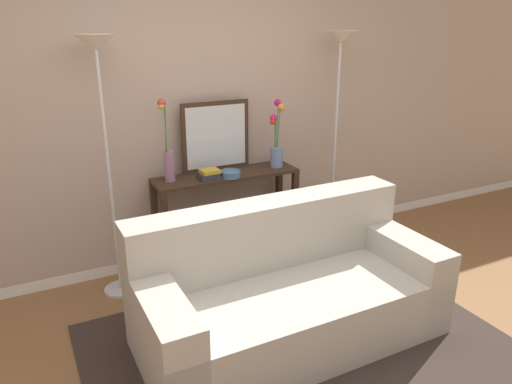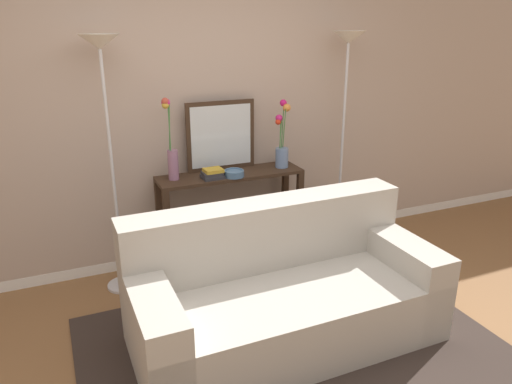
{
  "view_description": "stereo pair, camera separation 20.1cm",
  "coord_description": "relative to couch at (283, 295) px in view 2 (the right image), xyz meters",
  "views": [
    {
      "loc": [
        -1.25,
        -1.87,
        2.02
      ],
      "look_at": [
        0.24,
        1.07,
        0.85
      ],
      "focal_mm": 34.08,
      "sensor_mm": 36.0,
      "label": 1
    },
    {
      "loc": [
        -1.07,
        -1.95,
        2.02
      ],
      "look_at": [
        0.24,
        1.07,
        0.85
      ],
      "focal_mm": 34.08,
      "sensor_mm": 36.0,
      "label": 2
    }
  ],
  "objects": [
    {
      "name": "console_table",
      "position": [
        0.07,
        1.13,
        0.24
      ],
      "size": [
        1.22,
        0.33,
        0.82
      ],
      "color": "#382619",
      "rests_on": "ground"
    },
    {
      "name": "vase_tall_flowers",
      "position": [
        -0.41,
        1.16,
        0.76
      ],
      "size": [
        0.1,
        0.1,
        0.65
      ],
      "color": "gray",
      "rests_on": "console_table"
    },
    {
      "name": "fruit_bowl",
      "position": [
        0.06,
        1.04,
        0.53
      ],
      "size": [
        0.16,
        0.16,
        0.06
      ],
      "color": "#4C7093",
      "rests_on": "console_table"
    },
    {
      "name": "wall_mirror",
      "position": [
        0.04,
        1.27,
        0.8
      ],
      "size": [
        0.59,
        0.02,
        0.58
      ],
      "color": "#382619",
      "rests_on": "console_table"
    },
    {
      "name": "floor_lamp_right",
      "position": [
        1.11,
        1.08,
        1.21
      ],
      "size": [
        0.28,
        0.28,
        1.94
      ],
      "color": "silver",
      "rests_on": "ground"
    },
    {
      "name": "couch",
      "position": [
        0.0,
        0.0,
        0.0
      ],
      "size": [
        1.99,
        0.92,
        0.88
      ],
      "color": "#ADA89E",
      "rests_on": "ground"
    },
    {
      "name": "book_row_under_console",
      "position": [
        -0.3,
        1.13,
        -0.25
      ],
      "size": [
        0.28,
        0.17,
        0.13
      ],
      "color": "gold",
      "rests_on": "ground"
    },
    {
      "name": "back_wall",
      "position": [
        -0.2,
        1.43,
        1.07
      ],
      "size": [
        12.0,
        0.15,
        2.76
      ],
      "color": "white",
      "rests_on": "ground"
    },
    {
      "name": "area_rug",
      "position": [
        0.0,
        -0.16,
        -0.31
      ],
      "size": [
        2.64,
        1.82,
        0.01
      ],
      "color": "#332823",
      "rests_on": "ground"
    },
    {
      "name": "vase_short_flowers",
      "position": [
        0.54,
        1.13,
        0.71
      ],
      "size": [
        0.13,
        0.12,
        0.58
      ],
      "color": "#6B84AD",
      "rests_on": "console_table"
    },
    {
      "name": "book_stack",
      "position": [
        -0.11,
        1.07,
        0.54
      ],
      "size": [
        0.17,
        0.15,
        0.08
      ],
      "color": "#2D2D33",
      "rests_on": "console_table"
    },
    {
      "name": "floor_lamp_left",
      "position": [
        -0.88,
        1.08,
        1.21
      ],
      "size": [
        0.28,
        0.28,
        1.93
      ],
      "color": "silver",
      "rests_on": "ground"
    }
  ]
}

